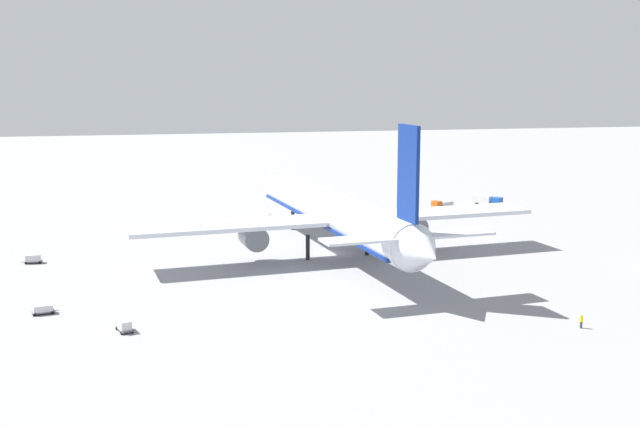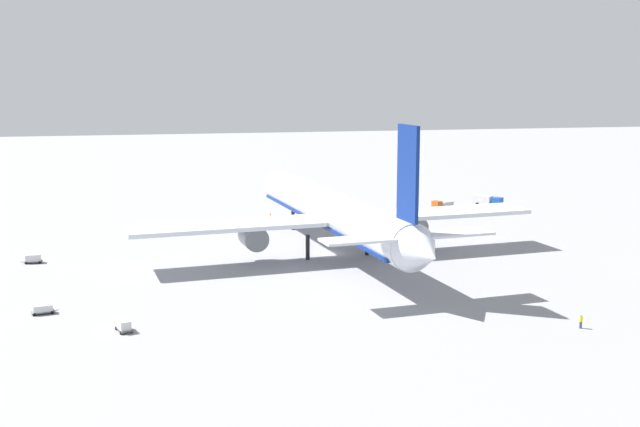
{
  "view_description": "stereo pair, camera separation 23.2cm",
  "coord_description": "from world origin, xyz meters",
  "px_view_note": "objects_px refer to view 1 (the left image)",
  "views": [
    {
      "loc": [
        -132.07,
        32.71,
        30.7
      ],
      "look_at": [
        1.68,
        1.63,
        6.88
      ],
      "focal_mm": 44.6,
      "sensor_mm": 36.0,
      "label": 1
    },
    {
      "loc": [
        -132.13,
        32.49,
        30.7
      ],
      "look_at": [
        1.68,
        1.63,
        6.88
      ],
      "focal_mm": 44.6,
      "sensor_mm": 36.0,
      "label": 2
    }
  ],
  "objects_px": {
    "service_truck_1": "(487,200)",
    "baggage_cart_2": "(33,258)",
    "traffic_cone_0": "(401,206)",
    "traffic_cone_1": "(270,214)",
    "baggage_cart_0": "(124,325)",
    "ground_worker_2": "(326,206)",
    "service_van": "(442,213)",
    "airliner": "(333,212)",
    "baggage_cart_1": "(43,309)",
    "ground_worker_0": "(311,209)",
    "ground_worker_3": "(581,321)",
    "ground_worker_1": "(466,209)",
    "service_truck_2": "(442,205)"
  },
  "relations": [
    {
      "from": "service_van",
      "to": "baggage_cart_0",
      "type": "height_order",
      "value": "service_van"
    },
    {
      "from": "ground_worker_3",
      "to": "airliner",
      "type": "bearing_deg",
      "value": 23.23
    },
    {
      "from": "baggage_cart_2",
      "to": "ground_worker_2",
      "type": "bearing_deg",
      "value": -55.41
    },
    {
      "from": "service_truck_1",
      "to": "baggage_cart_2",
      "type": "distance_m",
      "value": 104.89
    },
    {
      "from": "baggage_cart_0",
      "to": "ground_worker_3",
      "type": "bearing_deg",
      "value": -101.76
    },
    {
      "from": "service_truck_2",
      "to": "service_van",
      "type": "distance_m",
      "value": 9.47
    },
    {
      "from": "service_truck_2",
      "to": "baggage_cart_1",
      "type": "height_order",
      "value": "service_truck_2"
    },
    {
      "from": "ground_worker_1",
      "to": "ground_worker_3",
      "type": "bearing_deg",
      "value": 166.21
    },
    {
      "from": "baggage_cart_2",
      "to": "service_van",
      "type": "bearing_deg",
      "value": -72.86
    },
    {
      "from": "service_van",
      "to": "traffic_cone_1",
      "type": "relative_size",
      "value": 8.23
    },
    {
      "from": "ground_worker_0",
      "to": "ground_worker_1",
      "type": "relative_size",
      "value": 0.97
    },
    {
      "from": "traffic_cone_1",
      "to": "ground_worker_2",
      "type": "bearing_deg",
      "value": -71.77
    },
    {
      "from": "baggage_cart_1",
      "to": "ground_worker_0",
      "type": "relative_size",
      "value": 2.14
    },
    {
      "from": "service_truck_1",
      "to": "service_van",
      "type": "relative_size",
      "value": 1.5
    },
    {
      "from": "traffic_cone_0",
      "to": "airliner",
      "type": "bearing_deg",
      "value": 148.5
    },
    {
      "from": "ground_worker_2",
      "to": "ground_worker_1",
      "type": "bearing_deg",
      "value": -110.94
    },
    {
      "from": "service_truck_2",
      "to": "ground_worker_1",
      "type": "relative_size",
      "value": 3.27
    },
    {
      "from": "service_truck_1",
      "to": "ground_worker_0",
      "type": "height_order",
      "value": "service_truck_1"
    },
    {
      "from": "baggage_cart_2",
      "to": "ground_worker_3",
      "type": "distance_m",
      "value": 87.04
    },
    {
      "from": "service_van",
      "to": "baggage_cart_2",
      "type": "xyz_separation_m",
      "value": [
        -25.4,
        82.35,
        -0.23
      ]
    },
    {
      "from": "traffic_cone_0",
      "to": "traffic_cone_1",
      "type": "relative_size",
      "value": 1.0
    },
    {
      "from": "ground_worker_2",
      "to": "traffic_cone_1",
      "type": "height_order",
      "value": "ground_worker_2"
    },
    {
      "from": "traffic_cone_1",
      "to": "baggage_cart_0",
      "type": "bearing_deg",
      "value": 158.15
    },
    {
      "from": "airliner",
      "to": "traffic_cone_0",
      "type": "distance_m",
      "value": 53.71
    },
    {
      "from": "ground_worker_2",
      "to": "service_truck_2",
      "type": "bearing_deg",
      "value": -105.48
    },
    {
      "from": "service_truck_2",
      "to": "traffic_cone_0",
      "type": "distance_m",
      "value": 10.0
    },
    {
      "from": "service_truck_1",
      "to": "ground_worker_2",
      "type": "distance_m",
      "value": 38.62
    },
    {
      "from": "airliner",
      "to": "service_van",
      "type": "xyz_separation_m",
      "value": [
        30.66,
        -32.22,
        -6.48
      ]
    },
    {
      "from": "airliner",
      "to": "ground_worker_0",
      "type": "relative_size",
      "value": 47.37
    },
    {
      "from": "ground_worker_3",
      "to": "traffic_cone_1",
      "type": "bearing_deg",
      "value": 15.21
    },
    {
      "from": "baggage_cart_1",
      "to": "service_van",
      "type": "bearing_deg",
      "value": -54.29
    },
    {
      "from": "airliner",
      "to": "baggage_cart_1",
      "type": "xyz_separation_m",
      "value": [
        -25.15,
        45.42,
        -6.84
      ]
    },
    {
      "from": "ground_worker_1",
      "to": "ground_worker_2",
      "type": "height_order",
      "value": "ground_worker_1"
    },
    {
      "from": "baggage_cart_0",
      "to": "traffic_cone_1",
      "type": "xyz_separation_m",
      "value": [
        76.99,
        -30.87,
        -0.52
      ]
    },
    {
      "from": "baggage_cart_1",
      "to": "traffic_cone_0",
      "type": "distance_m",
      "value": 101.66
    },
    {
      "from": "service_truck_1",
      "to": "service_truck_2",
      "type": "bearing_deg",
      "value": 101.13
    },
    {
      "from": "service_van",
      "to": "service_truck_1",
      "type": "bearing_deg",
      "value": -54.9
    },
    {
      "from": "service_van",
      "to": "ground_worker_2",
      "type": "height_order",
      "value": "service_van"
    },
    {
      "from": "service_van",
      "to": "baggage_cart_2",
      "type": "bearing_deg",
      "value": 107.14
    },
    {
      "from": "baggage_cart_0",
      "to": "ground_worker_2",
      "type": "relative_size",
      "value": 2.12
    },
    {
      "from": "ground_worker_1",
      "to": "service_van",
      "type": "bearing_deg",
      "value": 119.98
    },
    {
      "from": "ground_worker_0",
      "to": "ground_worker_2",
      "type": "bearing_deg",
      "value": -50.9
    },
    {
      "from": "ground_worker_3",
      "to": "service_van",
      "type": "bearing_deg",
      "value": -9.07
    },
    {
      "from": "baggage_cart_0",
      "to": "service_van",
      "type": "bearing_deg",
      "value": -45.68
    },
    {
      "from": "ground_worker_2",
      "to": "ground_worker_3",
      "type": "relative_size",
      "value": 0.96
    },
    {
      "from": "service_truck_2",
      "to": "airliner",
      "type": "bearing_deg",
      "value": 137.78
    },
    {
      "from": "baggage_cart_2",
      "to": "traffic_cone_0",
      "type": "bearing_deg",
      "value": -62.76
    },
    {
      "from": "airliner",
      "to": "baggage_cart_1",
      "type": "height_order",
      "value": "airliner"
    },
    {
      "from": "airliner",
      "to": "ground_worker_1",
      "type": "bearing_deg",
      "value": -48.68
    },
    {
      "from": "service_truck_1",
      "to": "service_truck_2",
      "type": "relative_size",
      "value": 1.22
    }
  ]
}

